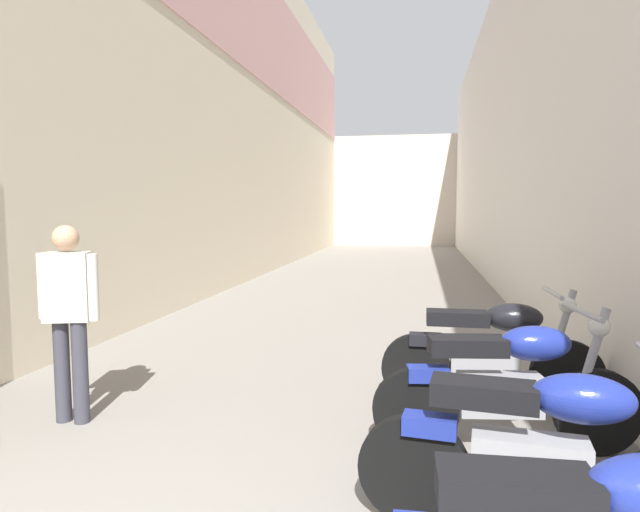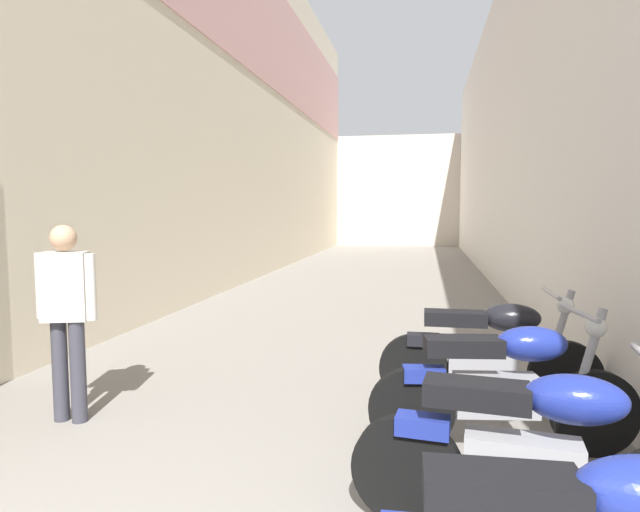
% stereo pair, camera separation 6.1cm
% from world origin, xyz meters
% --- Properties ---
extents(ground_plane, '(40.26, 40.26, 0.00)m').
position_xyz_m(ground_plane, '(0.00, 10.13, 0.00)').
color(ground_plane, gray).
extents(building_left, '(0.45, 24.26, 8.64)m').
position_xyz_m(building_left, '(-2.94, 12.09, 4.37)').
color(building_left, beige).
rests_on(building_left, ground).
extents(building_right, '(0.45, 24.26, 6.63)m').
position_xyz_m(building_right, '(2.95, 12.12, 3.32)').
color(building_right, silver).
rests_on(building_right, ground).
extents(building_far_end, '(8.50, 2.00, 4.98)m').
position_xyz_m(building_far_end, '(0.00, 25.26, 2.49)').
color(building_far_end, beige).
rests_on(building_far_end, ground).
extents(motorcycle_second, '(1.85, 0.58, 1.04)m').
position_xyz_m(motorcycle_second, '(1.81, 2.45, 0.50)').
color(motorcycle_second, black).
rests_on(motorcycle_second, ground).
extents(motorcycle_third, '(1.84, 0.58, 1.04)m').
position_xyz_m(motorcycle_third, '(1.81, 3.48, 0.50)').
color(motorcycle_third, black).
rests_on(motorcycle_third, ground).
extents(motorcycle_fourth, '(1.85, 0.58, 1.04)m').
position_xyz_m(motorcycle_fourth, '(1.81, 4.39, 0.50)').
color(motorcycle_fourth, black).
rests_on(motorcycle_fourth, ground).
extents(pedestrian_mid_alley, '(0.52, 0.29, 1.57)m').
position_xyz_m(pedestrian_mid_alley, '(-1.51, 3.42, 0.92)').
color(pedestrian_mid_alley, '#383842').
rests_on(pedestrian_mid_alley, ground).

